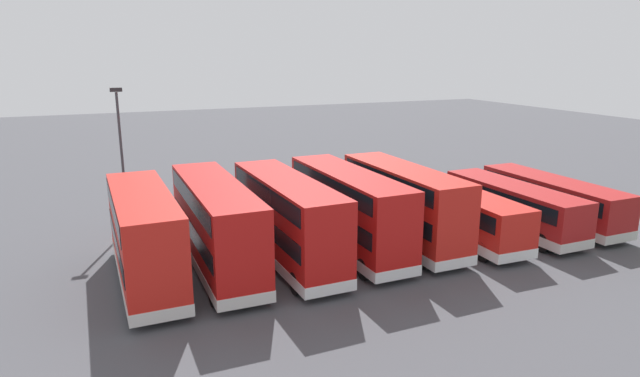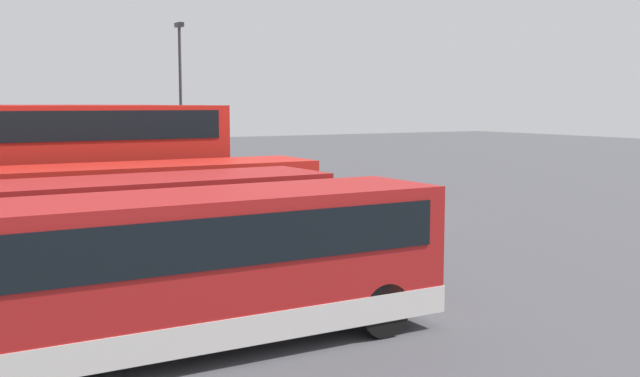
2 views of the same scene
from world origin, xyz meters
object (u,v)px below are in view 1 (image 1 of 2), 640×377
at_px(bus_single_deck_second, 513,206).
at_px(lamp_post_tall, 121,149).
at_px(bus_single_deck_near_end, 552,199).
at_px(bus_double_decker_fifth, 348,209).
at_px(bus_double_decker_seventh, 216,224).
at_px(bus_double_decker_fourth, 403,204).
at_px(bus_single_deck_third, 452,209).
at_px(bus_double_decker_sixth, 287,218).
at_px(car_hatchback_silver, 325,187).
at_px(bus_double_decker_far_end, 144,236).
at_px(waste_bin_yellow, 158,214).

xyz_separation_m(bus_single_deck_second, lamp_post_tall, (22.19, -9.71, 3.51)).
distance_m(bus_single_deck_near_end, bus_double_decker_fifth, 14.52).
bearing_deg(bus_double_decker_seventh, bus_double_decker_fourth, 177.63).
xyz_separation_m(bus_double_decker_fourth, bus_double_decker_fifth, (3.39, -0.23, 0.00)).
distance_m(bus_single_deck_third, lamp_post_tall, 20.64).
distance_m(bus_double_decker_fifth, lamp_post_tall, 14.55).
height_order(bus_double_decker_fifth, lamp_post_tall, lamp_post_tall).
distance_m(bus_double_decker_sixth, car_hatchback_silver, 14.00).
distance_m(bus_single_deck_second, bus_double_decker_far_end, 21.94).
relative_size(bus_single_deck_third, bus_double_decker_fifth, 1.10).
height_order(bus_single_deck_near_end, bus_double_decker_far_end, bus_double_decker_far_end).
relative_size(bus_double_decker_seventh, bus_double_decker_far_end, 1.11).
bearing_deg(bus_single_deck_third, bus_double_decker_fourth, 5.49).
relative_size(bus_single_deck_second, bus_double_decker_seventh, 0.91).
relative_size(bus_double_decker_sixth, car_hatchback_silver, 2.41).
bearing_deg(car_hatchback_silver, bus_double_decker_far_end, 39.22).
distance_m(bus_double_decker_far_end, car_hatchback_silver, 18.81).
relative_size(bus_double_decker_fifth, car_hatchback_silver, 2.41).
xyz_separation_m(bus_double_decker_far_end, lamp_post_tall, (0.27, -9.21, 2.68)).
distance_m(bus_single_deck_near_end, car_hatchback_silver, 16.29).
bearing_deg(bus_double_decker_far_end, bus_double_decker_seventh, -171.73).
bearing_deg(bus_double_decker_sixth, bus_single_deck_third, -177.81).
bearing_deg(bus_double_decker_sixth, waste_bin_yellow, -61.40).
bearing_deg(bus_double_decker_seventh, bus_double_decker_fifth, 178.36).
bearing_deg(bus_double_decker_fifth, lamp_post_tall, -38.50).
distance_m(bus_double_decker_sixth, lamp_post_tall, 12.16).
bearing_deg(waste_bin_yellow, car_hatchback_silver, -172.32).
bearing_deg(lamp_post_tall, bus_single_deck_near_end, 159.82).
relative_size(bus_double_decker_far_end, waste_bin_yellow, 10.69).
xyz_separation_m(bus_single_deck_second, bus_double_decker_far_end, (21.92, -0.50, 0.83)).
bearing_deg(bus_double_decker_seventh, bus_single_deck_near_end, 178.04).
height_order(bus_double_decker_far_end, car_hatchback_silver, bus_double_decker_far_end).
bearing_deg(car_hatchback_silver, bus_single_deck_near_end, 132.06).
distance_m(bus_double_decker_fifth, bus_double_decker_sixth, 3.71).
height_order(bus_single_deck_second, lamp_post_tall, lamp_post_tall).
bearing_deg(lamp_post_tall, bus_double_decker_sixth, 129.19).
relative_size(bus_single_deck_near_end, bus_single_deck_second, 1.04).
xyz_separation_m(bus_double_decker_fourth, bus_double_decker_seventh, (10.76, -0.45, 0.00)).
height_order(bus_single_deck_second, bus_double_decker_far_end, bus_double_decker_far_end).
distance_m(bus_double_decker_sixth, waste_bin_yellow, 11.67).
distance_m(bus_single_deck_near_end, bus_single_deck_third, 7.36).
bearing_deg(bus_double_decker_fifth, car_hatchback_silver, -107.29).
bearing_deg(lamp_post_tall, bus_single_deck_third, 154.44).
distance_m(bus_single_deck_second, bus_double_decker_sixth, 14.73).
bearing_deg(bus_double_decker_far_end, bus_single_deck_third, -178.63).
height_order(bus_double_decker_fourth, bus_double_decker_seventh, same).
bearing_deg(bus_double_decker_fourth, lamp_post_tall, -32.07).
bearing_deg(waste_bin_yellow, bus_double_decker_far_end, 80.38).
height_order(bus_single_deck_near_end, bus_double_decker_fourth, bus_double_decker_fourth).
bearing_deg(car_hatchback_silver, lamp_post_tall, 10.10).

